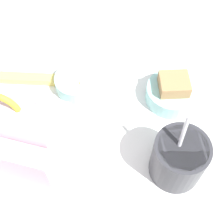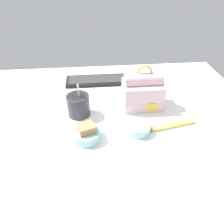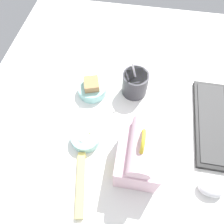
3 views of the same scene
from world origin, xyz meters
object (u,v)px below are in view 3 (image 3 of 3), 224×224
lunch_bag (139,154)px  chopstick_case (81,184)px  bento_bowl_sandwich (92,88)px  bento_bowl_snacks (86,138)px  keyboard (212,122)px  soup_cup (135,83)px  computer_mouse (211,188)px

lunch_bag → chopstick_case: bearing=-58.9°
bento_bowl_sandwich → bento_bowl_snacks: 20.92cm
bento_bowl_sandwich → bento_bowl_snacks: bearing=6.3°
keyboard → soup_cup: soup_cup is taller
lunch_bag → bento_bowl_snacks: lunch_bag is taller
keyboard → soup_cup: size_ratio=2.19×
keyboard → lunch_bag: size_ratio=1.75×
lunch_bag → bento_bowl_sandwich: lunch_bag is taller
soup_cup → chopstick_case: soup_cup is taller
computer_mouse → chopstick_case: (5.10, -39.90, -1.11)cm
keyboard → lunch_bag: 32.65cm
computer_mouse → chopstick_case: bearing=-82.7°
soup_cup → lunch_bag: bearing=8.2°
computer_mouse → bento_bowl_snacks: bearing=-103.4°
bento_bowl_sandwich → computer_mouse: (30.75, 44.00, -0.60)cm
chopstick_case → bento_bowl_snacks: bearing=-173.2°
soup_cup → bento_bowl_snacks: bearing=-30.2°
bento_bowl_snacks → chopstick_case: bearing=6.8°
keyboard → chopstick_case: bearing=-55.1°
bento_bowl_sandwich → chopstick_case: size_ratio=0.55×
chopstick_case → lunch_bag: bearing=121.1°
bento_bowl_sandwich → computer_mouse: size_ratio=1.38×
bento_bowl_sandwich → lunch_bag: bearing=38.5°
bento_bowl_snacks → soup_cup: bearing=149.8°
lunch_bag → bento_bowl_sandwich: size_ratio=1.84×
soup_cup → bento_bowl_snacks: (24.17, -14.08, -3.18)cm
bento_bowl_sandwich → bento_bowl_snacks: (20.79, 2.30, -0.58)cm
lunch_bag → bento_bowl_sandwich: (-25.90, -20.59, -5.33)cm
keyboard → chopstick_case: keyboard is taller
keyboard → bento_bowl_snacks: (14.19, -43.72, 0.92)cm
bento_bowl_snacks → chopstick_case: (15.06, 1.80, -1.13)cm
bento_bowl_sandwich → bento_bowl_snacks: bento_bowl_sandwich is taller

